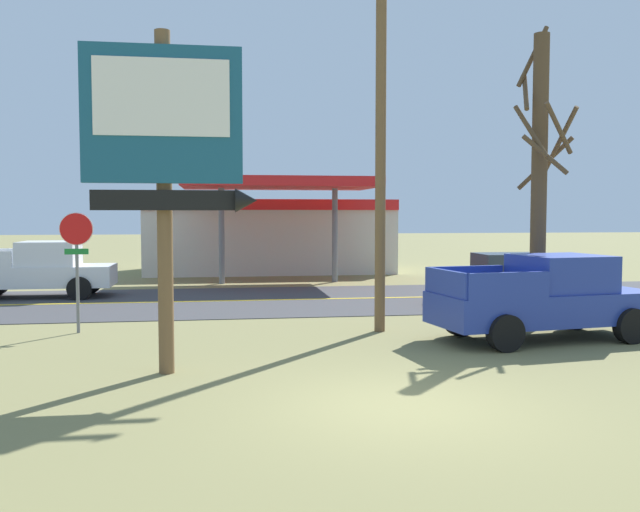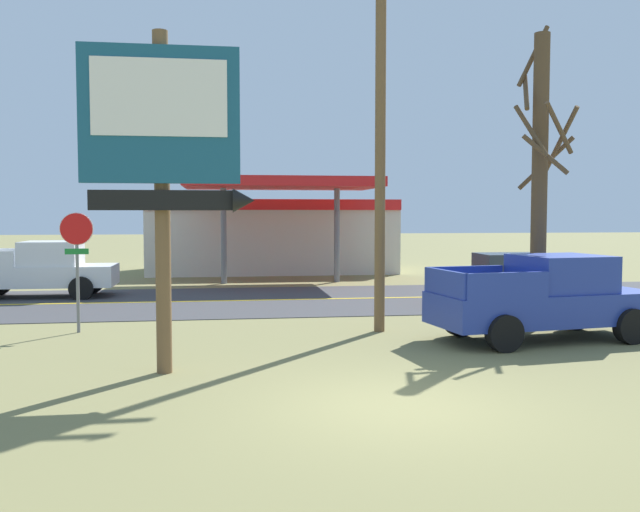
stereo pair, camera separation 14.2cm
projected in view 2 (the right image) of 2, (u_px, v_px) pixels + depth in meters
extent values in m
plane|color=olive|center=(395.00, 407.00, 10.29)|extent=(180.00, 180.00, 0.00)
cube|color=#3D3D3F|center=(299.00, 300.00, 23.14)|extent=(140.00, 8.00, 0.02)
cube|color=gold|center=(299.00, 299.00, 23.13)|extent=(126.00, 0.20, 0.01)
cylinder|color=brown|center=(162.00, 204.00, 12.36)|extent=(0.28, 0.28, 6.18)
cube|color=#19516B|center=(160.00, 115.00, 12.09)|extent=(2.81, 0.16, 2.42)
cube|color=white|center=(159.00, 97.00, 11.98)|extent=(2.36, 0.03, 1.36)
cube|color=black|center=(161.00, 200.00, 12.18)|extent=(2.52, 0.12, 0.36)
cone|color=black|center=(244.00, 200.00, 12.39)|extent=(0.40, 0.44, 0.44)
cylinder|color=slate|center=(78.00, 288.00, 16.73)|extent=(0.08, 0.08, 2.20)
cylinder|color=red|center=(76.00, 229.00, 16.61)|extent=(0.76, 0.03, 0.76)
cylinder|color=white|center=(76.00, 229.00, 16.63)|extent=(0.80, 0.01, 0.80)
cube|color=#19722D|center=(77.00, 251.00, 16.65)|extent=(0.56, 0.03, 0.14)
cylinder|color=brown|center=(380.00, 134.00, 16.67)|extent=(0.26, 0.26, 9.70)
cylinder|color=brown|center=(539.00, 181.00, 17.52)|extent=(0.40, 0.40, 7.49)
cylinder|color=brown|center=(559.00, 143.00, 17.69)|extent=(0.44, 1.32, 1.77)
cylinder|color=brown|center=(546.00, 163.00, 18.08)|extent=(1.22, 1.00, 1.39)
cylinder|color=brown|center=(533.00, 56.00, 17.70)|extent=(0.92, 0.23, 1.61)
cylinder|color=brown|center=(526.00, 92.00, 17.45)|extent=(0.39, 0.84, 1.03)
cylinder|color=brown|center=(531.00, 131.00, 17.14)|extent=(0.66, 0.89, 1.39)
cylinder|color=brown|center=(545.00, 154.00, 16.93)|extent=(1.17, 0.37, 1.02)
cylinder|color=brown|center=(559.00, 128.00, 17.01)|extent=(1.07, 0.67, 1.24)
cube|color=beige|center=(271.00, 236.00, 34.80)|extent=(12.00, 6.00, 3.60)
cube|color=red|center=(275.00, 204.00, 31.69)|extent=(12.00, 0.12, 0.50)
cube|color=red|center=(281.00, 183.00, 28.73)|extent=(8.00, 5.00, 0.40)
cylinder|color=slate|center=(224.00, 233.00, 28.52)|extent=(0.24, 0.24, 4.20)
cylinder|color=slate|center=(337.00, 233.00, 29.20)|extent=(0.24, 0.24, 4.20)
cube|color=#233893|center=(543.00, 307.00, 15.77)|extent=(5.43, 2.70, 0.72)
cube|color=#233893|center=(561.00, 273.00, 15.85)|extent=(2.14, 2.06, 0.84)
cube|color=#28333D|center=(593.00, 272.00, 16.10)|extent=(0.34, 1.65, 0.71)
cube|color=#233893|center=(465.00, 278.00, 16.17)|extent=(1.95, 0.40, 0.56)
cube|color=#233893|center=(507.00, 286.00, 14.41)|extent=(1.95, 0.40, 0.56)
cube|color=#233893|center=(445.00, 283.00, 15.02)|extent=(0.39, 1.88, 0.56)
cylinder|color=black|center=(575.00, 314.00, 17.18)|extent=(0.83, 0.39, 0.80)
cylinder|color=black|center=(631.00, 326.00, 15.31)|extent=(0.83, 0.39, 0.80)
cylinder|color=black|center=(460.00, 320.00, 16.27)|extent=(0.83, 0.39, 0.80)
cylinder|color=black|center=(504.00, 333.00, 14.39)|extent=(0.83, 0.39, 0.80)
cube|color=silver|center=(39.00, 276.00, 23.81)|extent=(5.20, 1.96, 0.72)
cube|color=silver|center=(52.00, 253.00, 23.82)|extent=(1.90, 1.80, 0.84)
cube|color=#28333D|center=(78.00, 253.00, 23.95)|extent=(0.10, 1.66, 0.71)
cube|color=silver|center=(0.00, 256.00, 24.46)|extent=(1.95, 0.12, 0.56)
cylinder|color=black|center=(92.00, 283.00, 25.02)|extent=(0.80, 0.28, 0.80)
cylinder|color=black|center=(81.00, 288.00, 23.09)|extent=(0.80, 0.28, 0.80)
cube|color=red|center=(507.00, 283.00, 22.04)|extent=(4.20, 1.76, 0.72)
cube|color=#2D3842|center=(511.00, 263.00, 22.02)|extent=(2.10, 1.56, 0.60)
cylinder|color=black|center=(478.00, 298.00, 21.01)|extent=(0.64, 0.24, 0.64)
cylinder|color=black|center=(458.00, 292.00, 22.75)|extent=(0.64, 0.24, 0.64)
cylinder|color=black|center=(557.00, 297.00, 21.38)|extent=(0.64, 0.24, 0.64)
cylinder|color=black|center=(532.00, 291.00, 23.11)|extent=(0.64, 0.24, 0.64)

